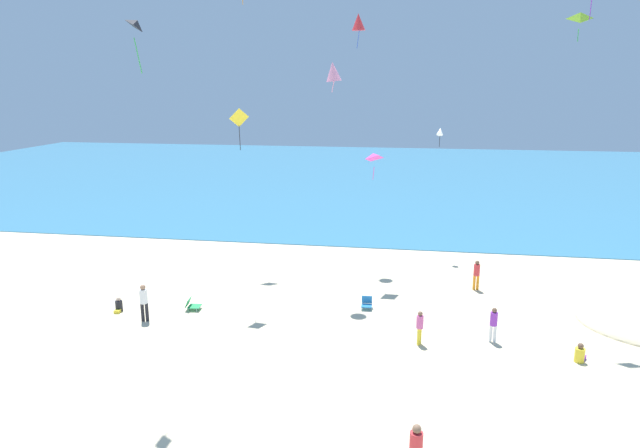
{
  "coord_description": "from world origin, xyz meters",
  "views": [
    {
      "loc": [
        3.41,
        -15.49,
        10.28
      ],
      "look_at": [
        0.0,
        5.57,
        4.98
      ],
      "focal_mm": 31.46,
      "sensor_mm": 36.0,
      "label": 1
    }
  ],
  "objects_px": {
    "person_6": "(580,355)",
    "kite_white": "(440,131)",
    "person_5": "(119,306)",
    "person_7": "(494,322)",
    "person_0": "(144,300)",
    "kite_pink": "(333,72)",
    "kite_red": "(358,22)",
    "kite_lime": "(580,16)",
    "kite_magenta": "(373,156)",
    "kite_yellow": "(239,119)",
    "beach_chair_near_camera": "(367,303)",
    "person_3": "(420,325)",
    "person_2": "(477,273)",
    "kite_black": "(138,24)",
    "beach_chair_far_left": "(192,305)"
  },
  "relations": [
    {
      "from": "beach_chair_far_left",
      "to": "kite_white",
      "type": "relative_size",
      "value": 0.58
    },
    {
      "from": "person_3",
      "to": "kite_magenta",
      "type": "relative_size",
      "value": 0.97
    },
    {
      "from": "person_2",
      "to": "kite_pink",
      "type": "height_order",
      "value": "kite_pink"
    },
    {
      "from": "person_6",
      "to": "kite_yellow",
      "type": "xyz_separation_m",
      "value": [
        -14.45,
        4.08,
        8.5
      ]
    },
    {
      "from": "person_6",
      "to": "kite_pink",
      "type": "distance_m",
      "value": 16.17
    },
    {
      "from": "person_6",
      "to": "kite_pink",
      "type": "bearing_deg",
      "value": 91.3
    },
    {
      "from": "kite_magenta",
      "to": "kite_red",
      "type": "height_order",
      "value": "kite_red"
    },
    {
      "from": "kite_magenta",
      "to": "kite_pink",
      "type": "bearing_deg",
      "value": -139.67
    },
    {
      "from": "beach_chair_far_left",
      "to": "kite_lime",
      "type": "bearing_deg",
      "value": 0.49
    },
    {
      "from": "person_3",
      "to": "person_5",
      "type": "distance_m",
      "value": 13.9
    },
    {
      "from": "kite_red",
      "to": "kite_lime",
      "type": "relative_size",
      "value": 1.54
    },
    {
      "from": "person_5",
      "to": "person_6",
      "type": "xyz_separation_m",
      "value": [
        19.88,
        -1.77,
        0.03
      ]
    },
    {
      "from": "person_2",
      "to": "person_7",
      "type": "height_order",
      "value": "person_2"
    },
    {
      "from": "person_5",
      "to": "person_7",
      "type": "distance_m",
      "value": 16.83
    },
    {
      "from": "person_2",
      "to": "person_3",
      "type": "bearing_deg",
      "value": -22.35
    },
    {
      "from": "kite_red",
      "to": "beach_chair_near_camera",
      "type": "bearing_deg",
      "value": -80.44
    },
    {
      "from": "person_6",
      "to": "kite_lime",
      "type": "distance_m",
      "value": 13.28
    },
    {
      "from": "beach_chair_near_camera",
      "to": "kite_red",
      "type": "height_order",
      "value": "kite_red"
    },
    {
      "from": "person_0",
      "to": "person_6",
      "type": "relative_size",
      "value": 2.23
    },
    {
      "from": "person_7",
      "to": "kite_lime",
      "type": "xyz_separation_m",
      "value": [
        2.83,
        2.8,
        12.08
      ]
    },
    {
      "from": "beach_chair_near_camera",
      "to": "kite_black",
      "type": "xyz_separation_m",
      "value": [
        -6.91,
        -7.27,
        11.86
      ]
    },
    {
      "from": "person_2",
      "to": "kite_black",
      "type": "bearing_deg",
      "value": -48.0
    },
    {
      "from": "person_2",
      "to": "person_6",
      "type": "distance_m",
      "value": 7.98
    },
    {
      "from": "person_0",
      "to": "kite_pink",
      "type": "xyz_separation_m",
      "value": [
        7.69,
        5.4,
        9.9
      ]
    },
    {
      "from": "person_7",
      "to": "kite_magenta",
      "type": "distance_m",
      "value": 10.46
    },
    {
      "from": "person_6",
      "to": "kite_red",
      "type": "distance_m",
      "value": 20.68
    },
    {
      "from": "person_3",
      "to": "kite_lime",
      "type": "distance_m",
      "value": 13.88
    },
    {
      "from": "kite_pink",
      "to": "kite_red",
      "type": "bearing_deg",
      "value": 84.34
    },
    {
      "from": "kite_red",
      "to": "kite_lime",
      "type": "bearing_deg",
      "value": -40.65
    },
    {
      "from": "person_3",
      "to": "kite_white",
      "type": "height_order",
      "value": "kite_white"
    },
    {
      "from": "kite_yellow",
      "to": "kite_pink",
      "type": "distance_m",
      "value": 5.04
    },
    {
      "from": "person_2",
      "to": "kite_magenta",
      "type": "xyz_separation_m",
      "value": [
        -5.47,
        0.55,
        5.83
      ]
    },
    {
      "from": "person_5",
      "to": "kite_lime",
      "type": "xyz_separation_m",
      "value": [
        19.63,
        2.24,
        12.69
      ]
    },
    {
      "from": "beach_chair_far_left",
      "to": "kite_red",
      "type": "xyz_separation_m",
      "value": [
        6.71,
        9.78,
        13.46
      ]
    },
    {
      "from": "person_2",
      "to": "kite_lime",
      "type": "bearing_deg",
      "value": 41.65
    },
    {
      "from": "person_3",
      "to": "kite_red",
      "type": "height_order",
      "value": "kite_red"
    },
    {
      "from": "person_6",
      "to": "kite_white",
      "type": "xyz_separation_m",
      "value": [
        -5.0,
        13.55,
        7.31
      ]
    },
    {
      "from": "person_5",
      "to": "kite_yellow",
      "type": "bearing_deg",
      "value": 105.38
    },
    {
      "from": "person_0",
      "to": "person_6",
      "type": "bearing_deg",
      "value": -106.58
    },
    {
      "from": "beach_chair_near_camera",
      "to": "person_0",
      "type": "height_order",
      "value": "person_0"
    },
    {
      "from": "person_0",
      "to": "person_2",
      "type": "distance_m",
      "value": 16.36
    },
    {
      "from": "person_5",
      "to": "kite_white",
      "type": "relative_size",
      "value": 0.56
    },
    {
      "from": "person_6",
      "to": "kite_black",
      "type": "distance_m",
      "value": 19.69
    },
    {
      "from": "person_5",
      "to": "beach_chair_near_camera",
      "type": "bearing_deg",
      "value": 93.11
    },
    {
      "from": "kite_black",
      "to": "kite_lime",
      "type": "bearing_deg",
      "value": 25.87
    },
    {
      "from": "beach_chair_near_camera",
      "to": "kite_black",
      "type": "bearing_deg",
      "value": -45.91
    },
    {
      "from": "beach_chair_near_camera",
      "to": "person_3",
      "type": "xyz_separation_m",
      "value": [
        2.41,
        -3.43,
        0.55
      ]
    },
    {
      "from": "kite_magenta",
      "to": "kite_black",
      "type": "height_order",
      "value": "kite_black"
    },
    {
      "from": "person_3",
      "to": "person_7",
      "type": "bearing_deg",
      "value": -146.93
    },
    {
      "from": "beach_chair_far_left",
      "to": "person_3",
      "type": "bearing_deg",
      "value": -15.46
    }
  ]
}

